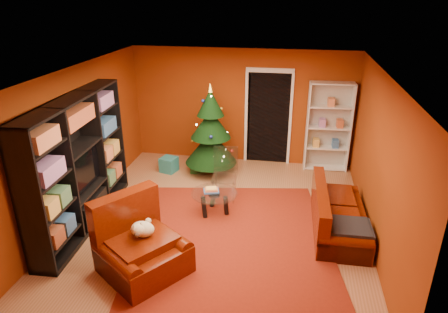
% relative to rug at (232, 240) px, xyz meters
% --- Properties ---
extents(floor, '(5.00, 5.50, 0.05)m').
position_rel_rug_xyz_m(floor, '(-0.31, 0.58, -0.04)').
color(floor, '#975E3A').
rests_on(floor, ground).
extents(ceiling, '(5.00, 5.50, 0.05)m').
position_rel_rug_xyz_m(ceiling, '(-0.31, 0.58, 2.61)').
color(ceiling, silver).
rests_on(ceiling, wall_back).
extents(wall_back, '(5.00, 0.05, 2.60)m').
position_rel_rug_xyz_m(wall_back, '(-0.31, 3.36, 1.29)').
color(wall_back, '#86320B').
rests_on(wall_back, ground).
extents(wall_left, '(0.05, 5.50, 2.60)m').
position_rel_rug_xyz_m(wall_left, '(-2.83, 0.58, 1.29)').
color(wall_left, '#86320B').
rests_on(wall_left, ground).
extents(wall_right, '(0.05, 5.50, 2.60)m').
position_rel_rug_xyz_m(wall_right, '(2.22, 0.58, 1.29)').
color(wall_right, '#86320B').
rests_on(wall_right, ground).
extents(doorway, '(1.06, 0.60, 2.16)m').
position_rel_rug_xyz_m(doorway, '(0.29, 3.31, 1.04)').
color(doorway, black).
rests_on(doorway, floor).
extents(rug, '(3.64, 4.07, 0.02)m').
position_rel_rug_xyz_m(rug, '(0.00, 0.00, 0.00)').
color(rug, maroon).
rests_on(rug, floor).
extents(media_unit, '(0.58, 2.91, 2.22)m').
position_rel_rug_xyz_m(media_unit, '(-2.58, 0.11, 1.10)').
color(media_unit, black).
rests_on(media_unit, floor).
extents(christmas_tree, '(1.45, 1.45, 2.01)m').
position_rel_rug_xyz_m(christmas_tree, '(-0.87, 2.51, 0.97)').
color(christmas_tree, black).
rests_on(christmas_tree, floor).
extents(gift_box_teal, '(0.41, 0.41, 0.33)m').
position_rel_rug_xyz_m(gift_box_teal, '(-1.80, 2.38, 0.15)').
color(gift_box_teal, '#20747A').
rests_on(gift_box_teal, floor).
extents(gift_box_green, '(0.29, 0.29, 0.23)m').
position_rel_rug_xyz_m(gift_box_green, '(-1.22, 2.46, 0.11)').
color(gift_box_green, '#1D5118').
rests_on(gift_box_green, floor).
extents(gift_box_red, '(0.29, 0.29, 0.23)m').
position_rel_rug_xyz_m(gift_box_red, '(-1.17, 3.04, 0.11)').
color(gift_box_red, '#AC3620').
rests_on(gift_box_red, floor).
extents(white_bookshelf, '(0.95, 0.38, 2.02)m').
position_rel_rug_xyz_m(white_bookshelf, '(1.62, 3.15, 0.97)').
color(white_bookshelf, white).
rests_on(white_bookshelf, floor).
extents(armchair, '(1.61, 1.61, 0.90)m').
position_rel_rug_xyz_m(armchair, '(-1.12, -0.98, 0.44)').
color(armchair, '#471103').
rests_on(armchair, rug).
extents(dog, '(0.48, 0.50, 0.29)m').
position_rel_rug_xyz_m(dog, '(-1.13, -0.91, 0.66)').
color(dog, beige).
rests_on(dog, armchair).
extents(sofa, '(0.85, 1.83, 0.78)m').
position_rel_rug_xyz_m(sofa, '(1.71, 0.59, 0.38)').
color(sofa, '#471103').
rests_on(sofa, rug).
extents(coffee_table, '(1.03, 1.03, 0.52)m').
position_rel_rug_xyz_m(coffee_table, '(-0.45, 0.78, 0.21)').
color(coffee_table, gray).
rests_on(coffee_table, rug).
extents(acrylic_chair, '(0.50, 0.54, 0.92)m').
position_rel_rug_xyz_m(acrylic_chair, '(-0.36, 1.35, 0.45)').
color(acrylic_chair, '#66605B').
rests_on(acrylic_chair, rug).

